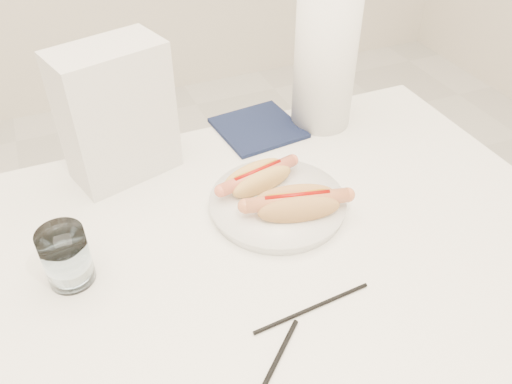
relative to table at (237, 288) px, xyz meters
name	(u,v)px	position (x,y,z in m)	size (l,w,h in m)	color
table	(237,288)	(0.00, 0.00, 0.00)	(1.20, 0.80, 0.75)	white
plate	(277,205)	(0.12, 0.09, 0.07)	(0.23, 0.23, 0.02)	white
hotdog_left	(258,178)	(0.10, 0.14, 0.10)	(0.16, 0.09, 0.04)	#E3AE5B
hotdog_right	(297,204)	(0.13, 0.05, 0.10)	(0.18, 0.10, 0.05)	tan
water_glass	(66,257)	(-0.24, 0.07, 0.11)	(0.07, 0.07, 0.10)	white
chopstick_far	(312,308)	(0.07, -0.13, 0.06)	(0.01, 0.01, 0.19)	black
napkin_box	(116,114)	(-0.11, 0.31, 0.19)	(0.19, 0.11, 0.26)	silver
navy_napkin	(258,128)	(0.19, 0.35, 0.06)	(0.17, 0.17, 0.01)	#101833
paper_towel_roll	(325,61)	(0.33, 0.33, 0.20)	(0.13, 0.13, 0.29)	white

